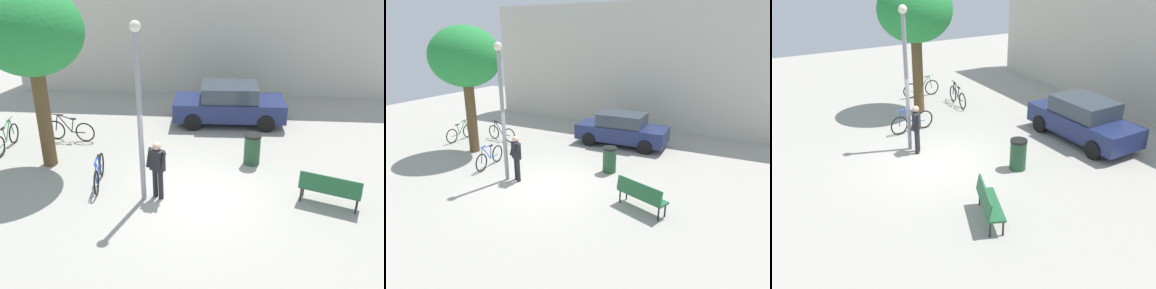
{
  "view_description": "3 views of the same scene",
  "coord_description": "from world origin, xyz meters",
  "views": [
    {
      "loc": [
        0.89,
        -10.48,
        6.51
      ],
      "look_at": [
        -0.08,
        1.36,
        0.95
      ],
      "focal_mm": 41.31,
      "sensor_mm": 36.0,
      "label": 1
    },
    {
      "loc": [
        6.11,
        -8.86,
        5.0
      ],
      "look_at": [
        0.75,
        1.46,
        1.16
      ],
      "focal_mm": 30.86,
      "sensor_mm": 36.0,
      "label": 2
    },
    {
      "loc": [
        11.63,
        -5.28,
        6.39
      ],
      "look_at": [
        1.21,
        0.52,
        0.99
      ],
      "focal_mm": 40.84,
      "sensor_mm": 36.0,
      "label": 3
    }
  ],
  "objects": [
    {
      "name": "ground_plane",
      "position": [
        0.0,
        0.0,
        0.0
      ],
      "size": [
        36.0,
        36.0,
        0.0
      ],
      "primitive_type": "plane",
      "color": "#A8A399"
    },
    {
      "name": "building_facade",
      "position": [
        0.0,
        9.88,
        3.37
      ],
      "size": [
        17.48,
        2.0,
        6.74
      ],
      "primitive_type": "cube",
      "color": "beige",
      "rests_on": "ground_plane"
    },
    {
      "name": "lamppost",
      "position": [
        -1.28,
        -0.23,
        2.77
      ],
      "size": [
        0.28,
        0.28,
        4.81
      ],
      "color": "gray",
      "rests_on": "ground_plane"
    },
    {
      "name": "person_by_lamppost",
      "position": [
        -0.9,
        -0.12,
        0.97
      ],
      "size": [
        0.62,
        0.51,
        1.67
      ],
      "color": "#232328",
      "rests_on": "ground_plane"
    },
    {
      "name": "park_bench",
      "position": [
        3.69,
        -0.18,
        0.55
      ],
      "size": [
        1.66,
        1.01,
        0.92
      ],
      "color": "#236038",
      "rests_on": "ground_plane"
    },
    {
      "name": "plaza_tree",
      "position": [
        -4.61,
        1.58,
        4.11
      ],
      "size": [
        2.96,
        2.96,
        5.43
      ],
      "color": "brown",
      "rests_on": "ground_plane"
    },
    {
      "name": "bicycle_green",
      "position": [
        -6.43,
        2.5,
        0.38
      ],
      "size": [
        0.1,
        1.81,
        0.97
      ],
      "color": "black",
      "rests_on": "ground_plane"
    },
    {
      "name": "bicycle_black",
      "position": [
        -4.56,
        3.4,
        0.38
      ],
      "size": [
        1.81,
        0.24,
        0.97
      ],
      "color": "black",
      "rests_on": "ground_plane"
    },
    {
      "name": "bicycle_blue",
      "position": [
        -2.71,
        0.45,
        0.38
      ],
      "size": [
        0.29,
        1.8,
        0.97
      ],
      "color": "black",
      "rests_on": "ground_plane"
    },
    {
      "name": "parked_car_navy",
      "position": [
        1.0,
        5.5,
        0.77
      ],
      "size": [
        4.25,
        1.92,
        1.55
      ],
      "color": "navy",
      "rests_on": "ground_plane"
    },
    {
      "name": "trash_bin",
      "position": [
        1.75,
        2.15,
        0.5
      ],
      "size": [
        0.53,
        0.53,
        1.0
      ],
      "color": "#234C2D",
      "rests_on": "ground_plane"
    }
  ]
}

